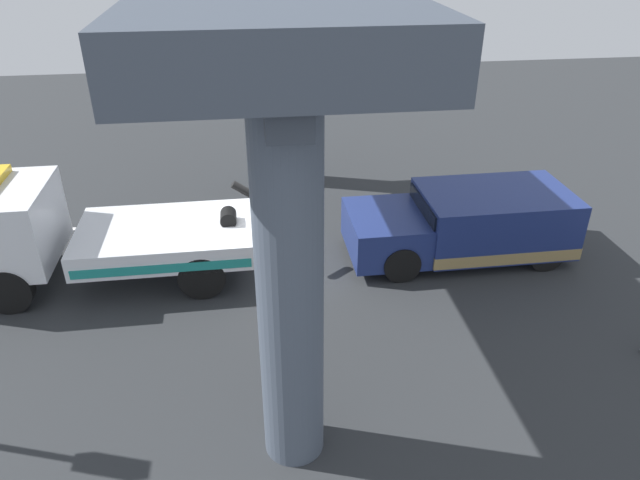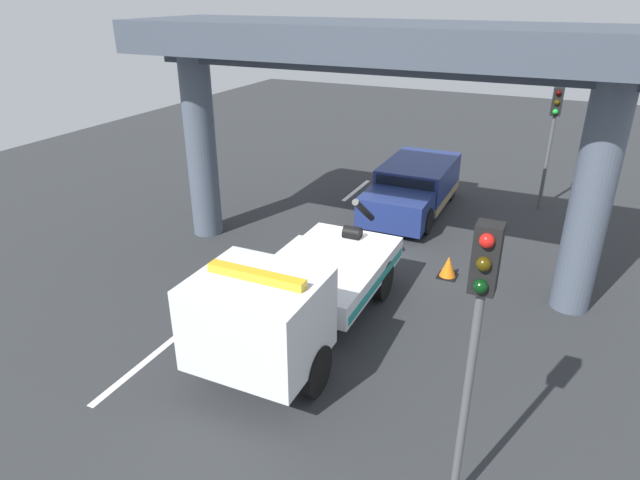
{
  "view_description": "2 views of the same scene",
  "coord_description": "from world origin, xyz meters",
  "px_view_note": "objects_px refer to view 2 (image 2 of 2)",
  "views": [
    {
      "loc": [
        0.13,
        11.71,
        7.22
      ],
      "look_at": [
        -1.36,
        0.4,
        0.83
      ],
      "focal_mm": 32.91,
      "sensor_mm": 36.0,
      "label": 1
    },
    {
      "loc": [
        12.65,
        4.71,
        7.01
      ],
      "look_at": [
        0.63,
        -0.94,
        0.94
      ],
      "focal_mm": 30.77,
      "sensor_mm": 36.0,
      "label": 2
    }
  ],
  "objects_px": {
    "tow_truck_white": "(293,296)",
    "towed_van_green": "(413,188)",
    "traffic_light_far": "(478,315)",
    "traffic_light_near": "(554,122)",
    "traffic_cone_orange": "(448,267)"
  },
  "relations": [
    {
      "from": "tow_truck_white",
      "to": "towed_van_green",
      "type": "xyz_separation_m",
      "value": [
        -8.91,
        -0.01,
        -0.42
      ]
    },
    {
      "from": "tow_truck_white",
      "to": "traffic_light_far",
      "type": "xyz_separation_m",
      "value": [
        2.57,
        4.01,
        2.1
      ]
    },
    {
      "from": "towed_van_green",
      "to": "traffic_light_near",
      "type": "relative_size",
      "value": 1.25
    },
    {
      "from": "tow_truck_white",
      "to": "traffic_cone_orange",
      "type": "xyz_separation_m",
      "value": [
        -4.5,
        2.28,
        -0.92
      ]
    },
    {
      "from": "tow_truck_white",
      "to": "traffic_light_far",
      "type": "bearing_deg",
      "value": 57.31
    },
    {
      "from": "tow_truck_white",
      "to": "traffic_cone_orange",
      "type": "height_order",
      "value": "tow_truck_white"
    },
    {
      "from": "towed_van_green",
      "to": "traffic_light_near",
      "type": "distance_m",
      "value": 5.03
    },
    {
      "from": "towed_van_green",
      "to": "traffic_cone_orange",
      "type": "bearing_deg",
      "value": 27.39
    },
    {
      "from": "traffic_light_far",
      "to": "towed_van_green",
      "type": "bearing_deg",
      "value": -160.72
    },
    {
      "from": "tow_truck_white",
      "to": "traffic_light_near",
      "type": "xyz_separation_m",
      "value": [
        -10.93,
        4.01,
        1.83
      ]
    },
    {
      "from": "tow_truck_white",
      "to": "towed_van_green",
      "type": "height_order",
      "value": "tow_truck_white"
    },
    {
      "from": "tow_truck_white",
      "to": "traffic_cone_orange",
      "type": "distance_m",
      "value": 5.13
    },
    {
      "from": "traffic_light_near",
      "to": "towed_van_green",
      "type": "bearing_deg",
      "value": -63.35
    },
    {
      "from": "traffic_light_near",
      "to": "traffic_light_far",
      "type": "height_order",
      "value": "traffic_light_far"
    },
    {
      "from": "traffic_light_near",
      "to": "traffic_light_far",
      "type": "xyz_separation_m",
      "value": [
        13.5,
        0.0,
        0.26
      ]
    }
  ]
}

